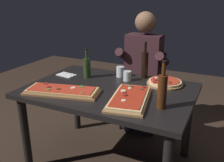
% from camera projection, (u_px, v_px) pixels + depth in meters
% --- Properties ---
extents(ground_plane, '(6.40, 6.40, 0.00)m').
position_uv_depth(ground_plane, '(110.00, 161.00, 2.37)').
color(ground_plane, '#38281E').
extents(dining_table, '(1.40, 0.96, 0.74)m').
position_uv_depth(dining_table, '(109.00, 99.00, 2.16)').
color(dining_table, black).
rests_on(dining_table, ground_plane).
extents(pizza_rectangular_front, '(0.64, 0.37, 0.05)m').
position_uv_depth(pizza_rectangular_front, '(62.00, 91.00, 2.01)').
color(pizza_rectangular_front, brown).
rests_on(pizza_rectangular_front, dining_table).
extents(pizza_rectangular_left, '(0.37, 0.57, 0.05)m').
position_uv_depth(pizza_rectangular_left, '(130.00, 98.00, 1.88)').
color(pizza_rectangular_left, olive).
rests_on(pizza_rectangular_left, dining_table).
extents(pizza_round_far, '(0.32, 0.32, 0.05)m').
position_uv_depth(pizza_round_far, '(165.00, 82.00, 2.21)').
color(pizza_round_far, olive).
rests_on(pizza_round_far, dining_table).
extents(wine_bottle_dark, '(0.07, 0.07, 0.35)m').
position_uv_depth(wine_bottle_dark, '(145.00, 64.00, 2.35)').
color(wine_bottle_dark, black).
rests_on(wine_bottle_dark, dining_table).
extents(oil_bottle_amber, '(0.07, 0.07, 0.28)m').
position_uv_depth(oil_bottle_amber, '(87.00, 67.00, 2.37)').
color(oil_bottle_amber, '#233819').
rests_on(oil_bottle_amber, dining_table).
extents(vinegar_bottle_green, '(0.06, 0.06, 0.34)m').
position_uv_depth(vinegar_bottle_green, '(162.00, 90.00, 1.72)').
color(vinegar_bottle_green, '#47230F').
rests_on(vinegar_bottle_green, dining_table).
extents(tumbler_near_camera, '(0.07, 0.07, 0.09)m').
position_uv_depth(tumbler_near_camera, '(127.00, 76.00, 2.30)').
color(tumbler_near_camera, silver).
rests_on(tumbler_near_camera, dining_table).
extents(tumbler_far_side, '(0.08, 0.08, 0.10)m').
position_uv_depth(tumbler_far_side, '(120.00, 72.00, 2.41)').
color(tumbler_far_side, silver).
rests_on(tumbler_far_side, dining_table).
extents(napkin_cutlery_set, '(0.20, 0.14, 0.01)m').
position_uv_depth(napkin_cutlery_set, '(66.00, 75.00, 2.46)').
color(napkin_cutlery_set, white).
rests_on(napkin_cutlery_set, dining_table).
extents(diner_chair, '(0.44, 0.44, 0.87)m').
position_uv_depth(diner_chair, '(145.00, 85.00, 2.92)').
color(diner_chair, black).
rests_on(diner_chair, ground_plane).
extents(seated_diner, '(0.53, 0.41, 1.33)m').
position_uv_depth(seated_diner, '(142.00, 67.00, 2.73)').
color(seated_diner, '#23232D').
rests_on(seated_diner, ground_plane).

